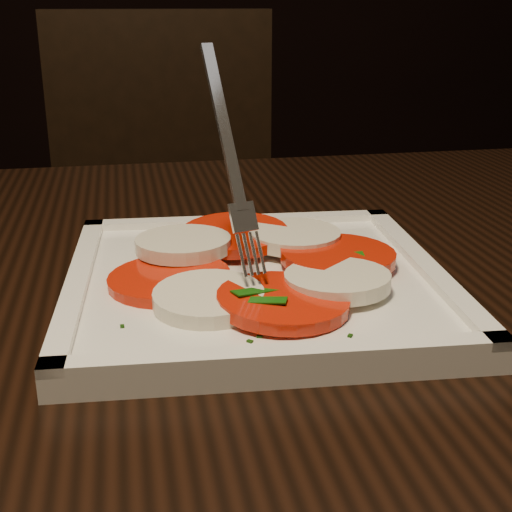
# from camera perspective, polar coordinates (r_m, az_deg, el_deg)

# --- Properties ---
(table) EXTENTS (1.23, 0.84, 0.75)m
(table) POSITION_cam_1_polar(r_m,az_deg,el_deg) (0.60, -4.15, -10.35)
(table) COLOR black
(table) RESTS_ON ground
(chair) EXTENTS (0.43, 0.43, 0.93)m
(chair) POSITION_cam_1_polar(r_m,az_deg,el_deg) (1.34, -7.21, 1.76)
(chair) COLOR black
(chair) RESTS_ON ground
(plate) EXTENTS (0.27, 0.27, 0.01)m
(plate) POSITION_cam_1_polar(r_m,az_deg,el_deg) (0.51, 0.00, -2.37)
(plate) COLOR white
(plate) RESTS_ON table
(caprese_salad) EXTENTS (0.21, 0.22, 0.02)m
(caprese_salad) POSITION_cam_1_polar(r_m,az_deg,el_deg) (0.51, 0.01, -0.68)
(caprese_salad) COLOR red
(caprese_salad) RESTS_ON plate
(fork) EXTENTS (0.05, 0.08, 0.14)m
(fork) POSITION_cam_1_polar(r_m,az_deg,el_deg) (0.48, -2.56, 8.13)
(fork) COLOR white
(fork) RESTS_ON caprese_salad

